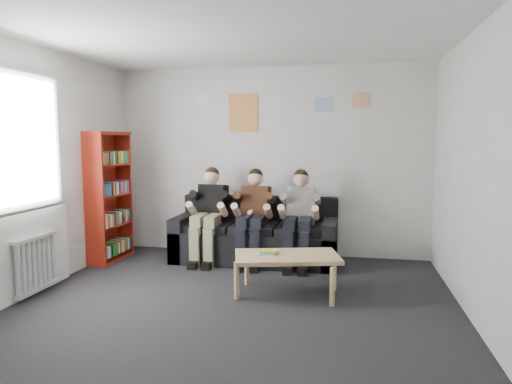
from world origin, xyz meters
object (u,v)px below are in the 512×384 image
coffee_table (287,259)px  person_middle (253,217)px  person_left (209,215)px  sofa (256,238)px  bookshelf (110,197)px  person_right (299,218)px

coffee_table → person_middle: (-0.61, 1.14, 0.26)m
person_left → person_middle: (0.62, 0.00, -0.00)m
sofa → person_middle: size_ratio=1.74×
bookshelf → person_right: bearing=6.8°
sofa → coffee_table: (0.61, -1.34, 0.08)m
bookshelf → coffee_table: bearing=-17.7°
bookshelf → person_left: bookshelf is taller
person_left → person_right: 1.24m
sofa → person_right: 0.73m
sofa → person_right: person_right is taller
person_left → person_right: size_ratio=1.01×
bookshelf → person_right: 2.60m
person_left → person_right: (1.24, 0.00, -0.01)m
sofa → person_left: (-0.62, -0.20, 0.34)m
sofa → person_middle: person_middle is taller
coffee_table → person_middle: 1.32m
coffee_table → person_middle: size_ratio=0.86×
person_middle → person_right: (0.62, 0.00, -0.00)m
coffee_table → person_right: (0.01, 1.14, 0.25)m
person_right → sofa: bearing=161.2°
coffee_table → person_right: person_right is taller
coffee_table → person_right: bearing=89.7°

